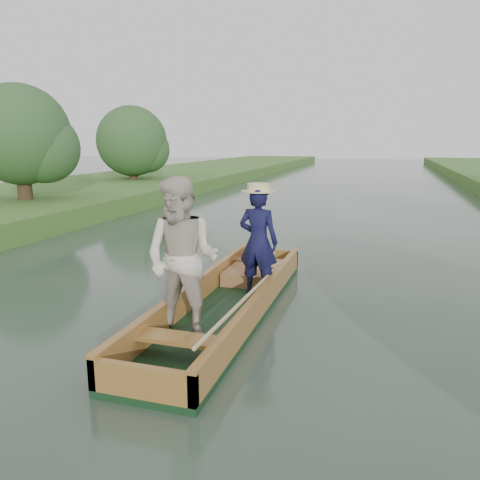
% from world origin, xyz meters
% --- Properties ---
extents(ground, '(120.00, 120.00, 0.00)m').
position_xyz_m(ground, '(0.00, 0.00, 0.00)').
color(ground, '#283D30').
rests_on(ground, ground).
extents(trees_far, '(22.76, 13.95, 4.19)m').
position_xyz_m(trees_far, '(-0.32, 9.62, 2.41)').
color(trees_far, '#47331E').
rests_on(trees_far, ground).
extents(punt, '(1.26, 5.00, 2.01)m').
position_xyz_m(punt, '(-0.05, -0.31, 0.71)').
color(punt, black).
rests_on(punt, ground).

